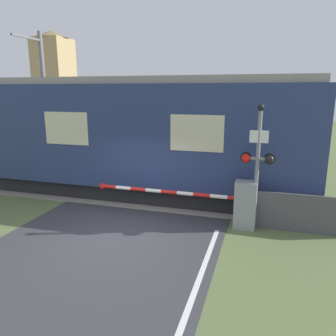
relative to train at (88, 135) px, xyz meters
name	(u,v)px	position (x,y,z in m)	size (l,w,h in m)	color
ground_plane	(117,234)	(2.82, -3.54, -2.21)	(80.00, 80.00, 0.00)	#5B6B3D
track_bed	(157,195)	(2.82, 0.00, -2.19)	(36.00, 3.20, 0.13)	gray
train	(88,135)	(0.00, 0.00, 0.00)	(16.63, 2.77, 4.33)	black
crossing_barrier	(234,203)	(5.86, -2.07, -1.49)	(4.91, 0.44, 1.39)	gray
signal_post	(257,161)	(6.43, -2.14, -0.20)	(0.92, 0.26, 3.54)	gray
catenary_pole	(45,101)	(-3.55, 2.29, 1.19)	(0.20, 1.90, 6.50)	slate
distant_building	(55,79)	(-15.86, 20.66, 2.90)	(3.79, 3.79, 10.07)	tan
roadside_fence	(303,214)	(7.72, -1.92, -1.66)	(2.62, 0.06, 1.10)	#4C4C51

